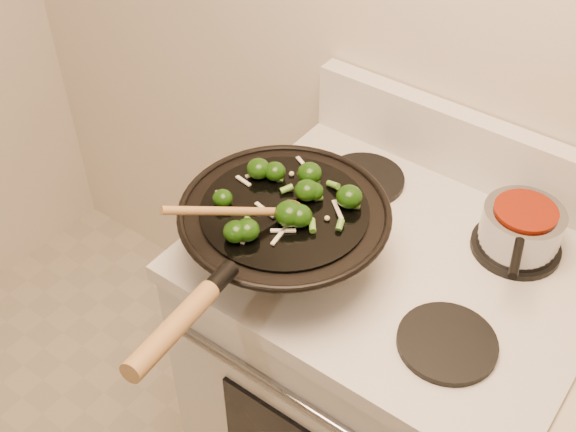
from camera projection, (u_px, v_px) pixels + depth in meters
The scene contains 5 objects.
stove at pixel (382, 382), 1.76m from camera, with size 0.78×0.67×1.08m.
wok at pixel (283, 231), 1.39m from camera, with size 0.41×0.67×0.21m.
stirfry at pixel (287, 199), 1.34m from camera, with size 0.26×0.28×0.05m.
wooden_spoon at pixel (257, 211), 1.29m from camera, with size 0.16×0.25×0.11m.
saucepan at pixel (521, 228), 1.42m from camera, with size 0.16×0.25×0.09m.
Camera 1 is at (0.17, 0.22, 1.96)m, focal length 45.00 mm.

